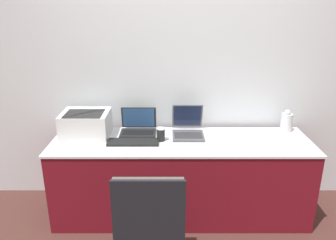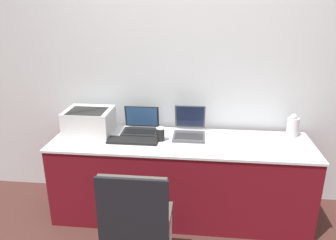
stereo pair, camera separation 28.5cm
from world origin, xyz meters
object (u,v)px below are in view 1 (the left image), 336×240
(printer, at_px, (86,123))
(chair, at_px, (150,217))
(laptop_right, at_px, (188,128))
(coffee_cup, at_px, (161,134))
(external_keyboard, at_px, (133,142))
(laptop_left, at_px, (138,127))
(metal_pitcher, at_px, (287,122))

(printer, distance_m, chair, 1.17)
(laptop_right, bearing_deg, coffee_cup, -147.47)
(laptop_right, height_order, external_keyboard, laptop_right)
(chair, bearing_deg, laptop_left, 98.58)
(laptop_left, height_order, laptop_right, laptop_right)
(printer, bearing_deg, metal_pitcher, 3.79)
(printer, bearing_deg, external_keyboard, -20.74)
(laptop_left, relative_size, laptop_right, 0.90)
(printer, relative_size, metal_pitcher, 1.96)
(printer, distance_m, coffee_cup, 0.69)
(coffee_cup, relative_size, metal_pitcher, 0.56)
(laptop_right, relative_size, external_keyboard, 0.82)
(printer, height_order, chair, printer)
(metal_pitcher, relative_size, chair, 0.24)
(laptop_right, bearing_deg, chair, -106.94)
(laptop_left, height_order, metal_pitcher, laptop_left)
(coffee_cup, bearing_deg, metal_pitcher, 11.27)
(laptop_left, relative_size, chair, 0.37)
(metal_pitcher, distance_m, chair, 1.66)
(chair, bearing_deg, external_keyboard, 102.97)
(printer, height_order, coffee_cup, printer)
(printer, height_order, laptop_right, laptop_right)
(external_keyboard, xyz_separation_m, chair, (0.18, -0.78, -0.19))
(external_keyboard, bearing_deg, coffee_cup, 12.92)
(laptop_right, bearing_deg, external_keyboard, -156.39)
(external_keyboard, bearing_deg, metal_pitcher, 11.55)
(laptop_right, bearing_deg, metal_pitcher, 4.76)
(laptop_left, distance_m, coffee_cup, 0.29)
(laptop_right, bearing_deg, laptop_left, 174.86)
(laptop_left, bearing_deg, coffee_cup, -42.83)
(printer, relative_size, chair, 0.47)
(printer, xyz_separation_m, chair, (0.62, -0.95, -0.30))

